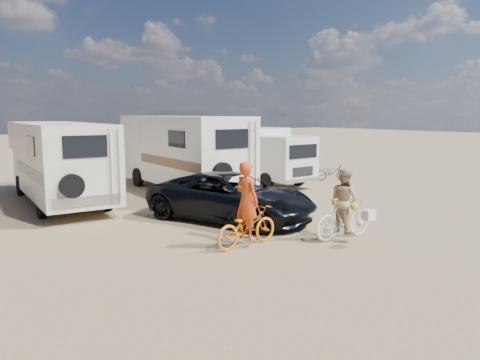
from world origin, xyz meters
TOP-DOWN VIEW (x-y plane):
  - ground at (0.00, 0.00)m, footprint 140.00×140.00m
  - rv_main at (-0.33, 6.61)m, footprint 2.55×7.69m
  - rv_left at (-5.21, 6.96)m, footprint 2.59×8.02m
  - box_truck at (3.58, 6.67)m, footprint 2.44×6.19m
  - dark_suv at (-1.62, 1.00)m, footprint 4.29×5.77m
  - bike_man at (-2.84, -1.50)m, footprint 1.94×0.88m
  - bike_woman at (-0.39, -2.42)m, footprint 1.86×0.65m
  - rider_man at (-2.84, -1.50)m, footprint 0.54×0.75m
  - rider_woman at (-0.39, -2.42)m, footprint 0.68×0.85m
  - bike_parked at (7.06, 5.17)m, footprint 1.64×1.23m
  - cooler at (-2.60, 2.48)m, footprint 0.69×0.61m
  - crate at (-0.10, 2.05)m, footprint 0.53×0.53m

SIDE VIEW (x-z plane):
  - ground at x=0.00m, z-range 0.00..0.00m
  - crate at x=-0.10m, z-range 0.00..0.34m
  - cooler at x=-2.60m, z-range 0.00..0.46m
  - bike_parked at x=7.06m, z-range 0.00..0.82m
  - bike_man at x=-2.84m, z-range 0.00..0.99m
  - bike_woman at x=-0.39m, z-range 0.00..1.10m
  - dark_suv at x=-1.62m, z-range 0.00..1.46m
  - rider_woman at x=-0.39m, z-range 0.00..1.66m
  - rider_man at x=-2.84m, z-range 0.00..1.92m
  - box_truck at x=3.58m, z-range 0.00..2.60m
  - rv_left at x=-5.21m, z-range 0.00..2.91m
  - rv_main at x=-0.33m, z-range 0.00..3.14m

